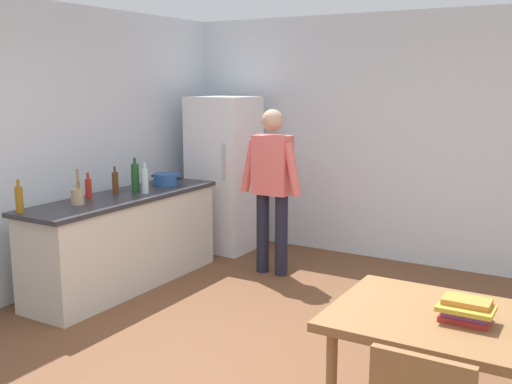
{
  "coord_description": "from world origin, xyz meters",
  "views": [
    {
      "loc": [
        1.95,
        -3.38,
        1.98
      ],
      "look_at": [
        -0.83,
        1.32,
        0.96
      ],
      "focal_mm": 41.92,
      "sensor_mm": 36.0,
      "label": 1
    }
  ],
  "objects_px": {
    "refrigerator": "(224,174)",
    "bottle_wine_green": "(135,177)",
    "utensil_jar": "(77,196)",
    "bottle_sauce_red": "(88,188)",
    "person": "(272,181)",
    "bottle_beer_brown": "(115,182)",
    "book_stack": "(466,310)",
    "bottle_water_clear": "(145,181)",
    "bottle_oil_amber": "(19,199)",
    "cooking_pot": "(167,179)",
    "dining_table": "(465,334)"
  },
  "relations": [
    {
      "from": "refrigerator",
      "to": "bottle_wine_green",
      "type": "height_order",
      "value": "refrigerator"
    },
    {
      "from": "utensil_jar",
      "to": "bottle_sauce_red",
      "type": "bearing_deg",
      "value": 117.34
    },
    {
      "from": "refrigerator",
      "to": "bottle_wine_green",
      "type": "relative_size",
      "value": 5.29
    },
    {
      "from": "person",
      "to": "bottle_sauce_red",
      "type": "distance_m",
      "value": 1.8
    },
    {
      "from": "bottle_beer_brown",
      "to": "book_stack",
      "type": "xyz_separation_m",
      "value": [
        3.55,
        -1.17,
        -0.2
      ]
    },
    {
      "from": "bottle_water_clear",
      "to": "bottle_sauce_red",
      "type": "relative_size",
      "value": 1.25
    },
    {
      "from": "bottle_water_clear",
      "to": "refrigerator",
      "type": "bearing_deg",
      "value": 90.73
    },
    {
      "from": "bottle_oil_amber",
      "to": "cooking_pot",
      "type": "bearing_deg",
      "value": 83.7
    },
    {
      "from": "person",
      "to": "bottle_water_clear",
      "type": "distance_m",
      "value": 1.27
    },
    {
      "from": "bottle_oil_amber",
      "to": "bottle_sauce_red",
      "type": "height_order",
      "value": "bottle_oil_amber"
    },
    {
      "from": "bottle_water_clear",
      "to": "bottle_oil_amber",
      "type": "bearing_deg",
      "value": -104.52
    },
    {
      "from": "utensil_jar",
      "to": "bottle_beer_brown",
      "type": "bearing_deg",
      "value": 100.56
    },
    {
      "from": "cooking_pot",
      "to": "bottle_oil_amber",
      "type": "bearing_deg",
      "value": -96.3
    },
    {
      "from": "refrigerator",
      "to": "cooking_pot",
      "type": "height_order",
      "value": "refrigerator"
    },
    {
      "from": "dining_table",
      "to": "bottle_beer_brown",
      "type": "bearing_deg",
      "value": 161.98
    },
    {
      "from": "utensil_jar",
      "to": "bottle_water_clear",
      "type": "distance_m",
      "value": 0.74
    },
    {
      "from": "bottle_water_clear",
      "to": "bottle_wine_green",
      "type": "bearing_deg",
      "value": 179.92
    },
    {
      "from": "book_stack",
      "to": "cooking_pot",
      "type": "bearing_deg",
      "value": 152.27
    },
    {
      "from": "bottle_wine_green",
      "to": "bottle_beer_brown",
      "type": "bearing_deg",
      "value": -137.45
    },
    {
      "from": "bottle_beer_brown",
      "to": "bottle_wine_green",
      "type": "distance_m",
      "value": 0.2
    },
    {
      "from": "dining_table",
      "to": "bottle_wine_green",
      "type": "xyz_separation_m",
      "value": [
        -3.4,
        1.28,
        0.37
      ]
    },
    {
      "from": "bottle_oil_amber",
      "to": "bottle_wine_green",
      "type": "height_order",
      "value": "bottle_wine_green"
    },
    {
      "from": "dining_table",
      "to": "cooking_pot",
      "type": "height_order",
      "value": "cooking_pot"
    },
    {
      "from": "utensil_jar",
      "to": "bottle_oil_amber",
      "type": "bearing_deg",
      "value": -107.92
    },
    {
      "from": "cooking_pot",
      "to": "bottle_beer_brown",
      "type": "xyz_separation_m",
      "value": [
        -0.14,
        -0.62,
        0.05
      ]
    },
    {
      "from": "bottle_water_clear",
      "to": "book_stack",
      "type": "distance_m",
      "value": 3.54
    },
    {
      "from": "cooking_pot",
      "to": "bottle_oil_amber",
      "type": "distance_m",
      "value": 1.7
    },
    {
      "from": "dining_table",
      "to": "cooking_pot",
      "type": "distance_m",
      "value": 3.85
    },
    {
      "from": "refrigerator",
      "to": "cooking_pot",
      "type": "relative_size",
      "value": 4.5
    },
    {
      "from": "refrigerator",
      "to": "person",
      "type": "distance_m",
      "value": 1.1
    },
    {
      "from": "cooking_pot",
      "to": "bottle_sauce_red",
      "type": "height_order",
      "value": "bottle_sauce_red"
    },
    {
      "from": "bottle_sauce_red",
      "to": "refrigerator",
      "type": "bearing_deg",
      "value": 81.72
    },
    {
      "from": "dining_table",
      "to": "bottle_water_clear",
      "type": "height_order",
      "value": "bottle_water_clear"
    },
    {
      "from": "bottle_beer_brown",
      "to": "bottle_oil_amber",
      "type": "bearing_deg",
      "value": -92.49
    },
    {
      "from": "bottle_oil_amber",
      "to": "bottle_wine_green",
      "type": "xyz_separation_m",
      "value": [
        0.19,
        1.2,
        0.03
      ]
    },
    {
      "from": "person",
      "to": "bottle_beer_brown",
      "type": "distance_m",
      "value": 1.55
    },
    {
      "from": "utensil_jar",
      "to": "book_stack",
      "type": "height_order",
      "value": "utensil_jar"
    },
    {
      "from": "refrigerator",
      "to": "bottle_wine_green",
      "type": "bearing_deg",
      "value": -94.24
    },
    {
      "from": "bottle_beer_brown",
      "to": "bottle_oil_amber",
      "type": "xyz_separation_m",
      "value": [
        -0.05,
        -1.07,
        0.01
      ]
    },
    {
      "from": "bottle_oil_amber",
      "to": "book_stack",
      "type": "height_order",
      "value": "bottle_oil_amber"
    },
    {
      "from": "bottle_water_clear",
      "to": "book_stack",
      "type": "height_order",
      "value": "bottle_water_clear"
    },
    {
      "from": "bottle_water_clear",
      "to": "book_stack",
      "type": "xyz_separation_m",
      "value": [
        3.28,
        -1.3,
        -0.22
      ]
    },
    {
      "from": "bottle_beer_brown",
      "to": "bottle_oil_amber",
      "type": "height_order",
      "value": "bottle_oil_amber"
    },
    {
      "from": "refrigerator",
      "to": "cooking_pot",
      "type": "distance_m",
      "value": 0.94
    },
    {
      "from": "bottle_oil_amber",
      "to": "book_stack",
      "type": "distance_m",
      "value": 3.6
    },
    {
      "from": "utensil_jar",
      "to": "bottle_oil_amber",
      "type": "distance_m",
      "value": 0.51
    },
    {
      "from": "person",
      "to": "bottle_oil_amber",
      "type": "distance_m",
      "value": 2.41
    },
    {
      "from": "dining_table",
      "to": "bottle_wine_green",
      "type": "bearing_deg",
      "value": 159.34
    },
    {
      "from": "refrigerator",
      "to": "book_stack",
      "type": "distance_m",
      "value": 4.28
    },
    {
      "from": "refrigerator",
      "to": "bottle_oil_amber",
      "type": "distance_m",
      "value": 2.64
    }
  ]
}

